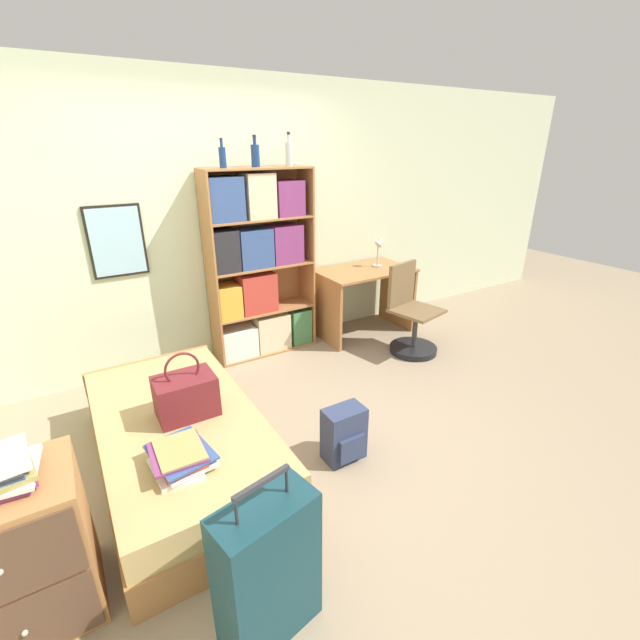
# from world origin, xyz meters

# --- Properties ---
(ground_plane) EXTENTS (14.00, 14.00, 0.00)m
(ground_plane) POSITION_xyz_m (0.00, 0.00, 0.00)
(ground_plane) COLOR gray
(wall_back) EXTENTS (10.00, 0.09, 2.60)m
(wall_back) POSITION_xyz_m (-0.00, 1.55, 1.30)
(wall_back) COLOR beige
(wall_back) RESTS_ON ground_plane
(bed) EXTENTS (0.96, 1.82, 0.41)m
(bed) POSITION_xyz_m (-0.76, 0.02, 0.20)
(bed) COLOR #A36B3D
(bed) RESTS_ON ground_plane
(handbag) EXTENTS (0.36, 0.25, 0.43)m
(handbag) POSITION_xyz_m (-0.69, -0.02, 0.55)
(handbag) COLOR maroon
(handbag) RESTS_ON bed
(book_stack_on_bed) EXTENTS (0.33, 0.40, 0.11)m
(book_stack_on_bed) POSITION_xyz_m (-0.86, -0.47, 0.47)
(book_stack_on_bed) COLOR silver
(book_stack_on_bed) RESTS_ON bed
(suitcase) EXTENTS (0.46, 0.30, 0.84)m
(suitcase) POSITION_xyz_m (-0.70, -1.23, 0.36)
(suitcase) COLOR #143842
(suitcase) RESTS_ON ground_plane
(dresser) EXTENTS (0.58, 0.49, 0.74)m
(dresser) POSITION_xyz_m (-1.61, -0.62, 0.37)
(dresser) COLOR #A36B3D
(dresser) RESTS_ON ground_plane
(bookcase) EXTENTS (1.02, 0.33, 1.81)m
(bookcase) POSITION_xyz_m (0.40, 1.33, 0.89)
(bookcase) COLOR #A36B3D
(bookcase) RESTS_ON ground_plane
(bottle_green) EXTENTS (0.06, 0.06, 0.24)m
(bottle_green) POSITION_xyz_m (0.13, 1.30, 1.90)
(bottle_green) COLOR navy
(bottle_green) RESTS_ON bookcase
(bottle_brown) EXTENTS (0.07, 0.07, 0.26)m
(bottle_brown) POSITION_xyz_m (0.43, 1.31, 1.91)
(bottle_brown) COLOR navy
(bottle_brown) RESTS_ON bookcase
(bottle_clear) EXTENTS (0.07, 0.07, 0.29)m
(bottle_clear) POSITION_xyz_m (0.78, 1.33, 1.92)
(bottle_clear) COLOR #B7BCC1
(bottle_clear) RESTS_ON bookcase
(desk) EXTENTS (1.03, 0.64, 0.74)m
(desk) POSITION_xyz_m (1.59, 1.18, 0.50)
(desk) COLOR #A36B3D
(desk) RESTS_ON ground_plane
(desk_lamp) EXTENTS (0.15, 0.11, 0.35)m
(desk_lamp) POSITION_xyz_m (1.80, 1.20, 0.97)
(desk_lamp) COLOR #ADA89E
(desk_lamp) RESTS_ON desk
(desk_chair) EXTENTS (0.52, 0.52, 0.91)m
(desk_chair) POSITION_xyz_m (1.72, 0.54, 0.29)
(desk_chair) COLOR black
(desk_chair) RESTS_ON ground_plane
(backpack) EXTENTS (0.28, 0.20, 0.39)m
(backpack) POSITION_xyz_m (0.20, -0.47, 0.19)
(backpack) COLOR #2D3856
(backpack) RESTS_ON ground_plane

